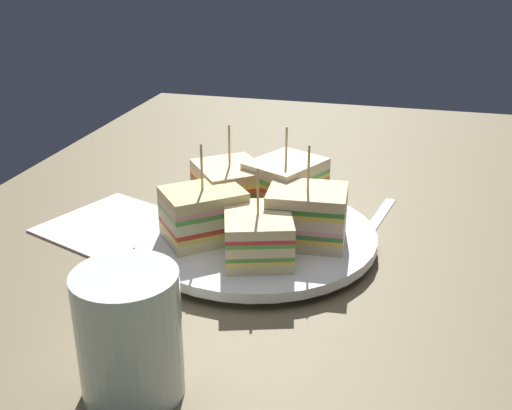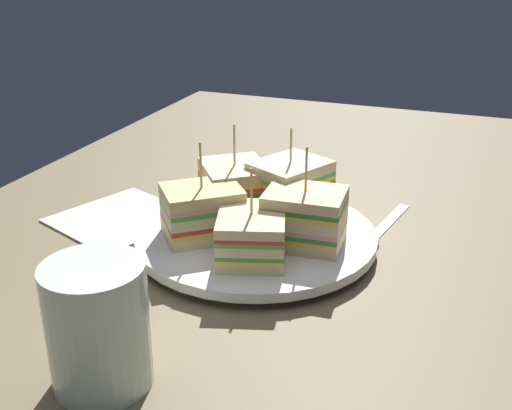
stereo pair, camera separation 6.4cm
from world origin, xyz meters
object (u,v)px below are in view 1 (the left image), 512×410
sandwich_wedge_4 (204,214)px  spoon (368,230)px  sandwich_wedge_2 (285,188)px  chip_pile (255,226)px  sandwich_wedge_3 (230,190)px  napkin (112,224)px  drinking_glass (130,343)px  plate (256,237)px  sandwich_wedge_1 (306,216)px  sandwich_wedge_0 (258,235)px

sandwich_wedge_4 → spoon: sandwich_wedge_4 is taller
sandwich_wedge_2 → sandwich_wedge_4: bearing=-13.3°
sandwich_wedge_2 → chip_pile: 7.07cm
sandwich_wedge_3 → spoon: sandwich_wedge_3 is taller
sandwich_wedge_4 → chip_pile: (-1.35, 4.93, -1.37)cm
napkin → drinking_glass: 29.33cm
sandwich_wedge_3 → napkin: 14.19cm
sandwich_wedge_3 → spoon: (-2.35, 15.08, -4.17)cm
plate → drinking_glass: size_ratio=2.63×
plate → napkin: bearing=-93.1°
sandwich_wedge_1 → sandwich_wedge_4: (1.99, -10.09, -0.15)cm
sandwich_wedge_0 → sandwich_wedge_2: 10.41cm
sandwich_wedge_2 → napkin: 20.08cm
sandwich_wedge_3 → sandwich_wedge_4: same height
sandwich_wedge_0 → napkin: size_ratio=0.69×
sandwich_wedge_3 → chip_pile: 6.93cm
sandwich_wedge_1 → drinking_glass: bearing=66.9°
plate → sandwich_wedge_4: bearing=-58.8°
sandwich_wedge_0 → napkin: (-6.16, -18.69, -3.75)cm
plate → spoon: (-6.18, 11.15, -0.68)cm
sandwich_wedge_4 → napkin: sandwich_wedge_4 is taller
sandwich_wedge_0 → chip_pile: sandwich_wedge_0 is taller
sandwich_wedge_2 → sandwich_wedge_4: 10.37cm
sandwich_wedge_2 → sandwich_wedge_0: bearing=24.4°
drinking_glass → sandwich_wedge_1: bearing=161.0°
sandwich_wedge_3 → drinking_glass: (28.15, 1.24, -0.48)cm
sandwich_wedge_0 → sandwich_wedge_3: (-9.07, -5.49, 0.56)cm
sandwich_wedge_1 → spoon: bearing=-133.3°
spoon → drinking_glass: (30.50, -13.84, 3.68)cm
sandwich_wedge_3 → sandwich_wedge_2: bearing=64.8°
napkin → drinking_glass: (25.24, 14.44, 3.83)cm
napkin → drinking_glass: size_ratio=1.41×
chip_pile → drinking_glass: 23.04cm
sandwich_wedge_0 → sandwich_wedge_1: bearing=-59.0°
sandwich_wedge_1 → sandwich_wedge_4: 10.29cm
plate → napkin: 17.17cm
sandwich_wedge_0 → spoon: 15.34cm
plate → sandwich_wedge_2: sandwich_wedge_2 is taller
sandwich_wedge_0 → sandwich_wedge_2: bearing=-20.0°
sandwich_wedge_4 → napkin: bearing=123.4°
sandwich_wedge_0 → sandwich_wedge_4: (-2.41, -6.24, 0.43)cm
plate → drinking_glass: bearing=-6.3°
plate → sandwich_wedge_2: size_ratio=2.52×
napkin → sandwich_wedge_4: bearing=73.2°
plate → sandwich_wedge_1: 6.50cm
plate → chip_pile: chip_pile is taller
chip_pile → plate: bearing=-170.6°
sandwich_wedge_0 → sandwich_wedge_1: 5.87cm
sandwich_wedge_1 → sandwich_wedge_2: size_ratio=1.01×
sandwich_wedge_0 → drinking_glass: bearing=149.7°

